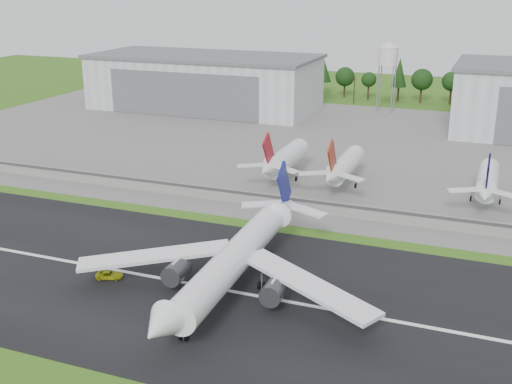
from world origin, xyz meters
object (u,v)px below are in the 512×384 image
at_px(parked_jet_red_a, 283,160).
at_px(parked_jet_red_b, 342,167).
at_px(parked_jet_navy, 487,182).
at_px(main_airliner, 231,268).
at_px(ground_vehicle, 109,275).

xyz_separation_m(parked_jet_red_a, parked_jet_red_b, (16.99, -0.04, -0.24)).
height_order(parked_jet_red_a, parked_jet_navy, parked_jet_red_a).
relative_size(main_airliner, ground_vehicle, 11.59).
height_order(ground_vehicle, parked_jet_red_a, parked_jet_red_a).
xyz_separation_m(ground_vehicle, parked_jet_red_b, (27.59, 70.04, 5.19)).
relative_size(parked_jet_red_a, parked_jet_red_b, 1.00).
xyz_separation_m(main_airliner, parked_jet_red_b, (3.66, 66.97, 1.10)).
distance_m(parked_jet_red_b, parked_jet_navy, 36.92).
bearing_deg(main_airliner, parked_jet_red_a, -80.71).
xyz_separation_m(main_airliner, ground_vehicle, (-23.93, -3.07, -4.08)).
bearing_deg(parked_jet_red_b, main_airliner, -93.13).
bearing_deg(parked_jet_navy, main_airliner, -121.22).
height_order(parked_jet_red_b, parked_jet_navy, parked_jet_red_b).
bearing_deg(parked_jet_red_a, parked_jet_navy, -0.06).
bearing_deg(parked_jet_red_a, parked_jet_red_b, -0.13).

